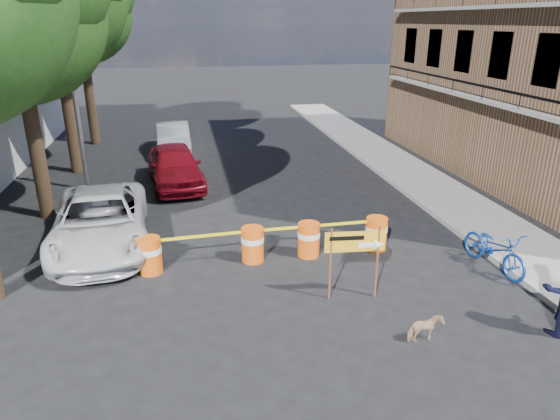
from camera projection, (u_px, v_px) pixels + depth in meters
name	position (u px, v px, depth m)	size (l,w,h in m)	color
ground	(316.00, 314.00, 10.40)	(120.00, 120.00, 0.00)	black
sidewalk_east	(447.00, 198.00, 16.98)	(2.40, 40.00, 0.15)	gray
tree_mid_a	(14.00, 10.00, 13.48)	(5.25, 5.00, 8.68)	#332316
tree_far	(79.00, 9.00, 22.58)	(5.04, 4.80, 8.84)	#332316
streetlamp	(72.00, 64.00, 16.50)	(1.25, 0.18, 8.00)	gray
barrel_far_left	(150.00, 255.00, 11.98)	(0.58, 0.58, 0.90)	#EA5A0D
barrel_mid_left	(253.00, 244.00, 12.56)	(0.58, 0.58, 0.90)	#EA5A0D
barrel_mid_right	(309.00, 239.00, 12.84)	(0.58, 0.58, 0.90)	#EA5A0D
barrel_far_right	(376.00, 233.00, 13.20)	(0.58, 0.58, 0.90)	#EA5A0D
detour_sign	(362.00, 247.00, 10.62)	(1.30, 0.27, 1.68)	#592D19
bicycle	(498.00, 230.00, 11.95)	(0.72, 1.08, 2.06)	#164CB5
dog	(425.00, 329.00, 9.42)	(0.30, 0.66, 0.56)	tan
suv_white	(100.00, 221.00, 13.30)	(2.41, 5.23, 1.45)	silver
sedan_red	(175.00, 166.00, 18.28)	(1.77, 4.41, 1.50)	maroon
sedan_silver	(173.00, 138.00, 22.90)	(1.43, 4.09, 1.35)	silver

